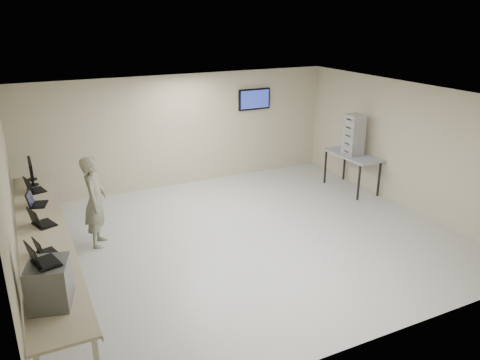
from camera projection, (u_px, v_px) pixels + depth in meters
name	position (u px, v px, depth m)	size (l,w,h in m)	color
room	(245.00, 169.00, 8.82)	(8.01, 7.01, 2.81)	silver
workbench	(44.00, 236.00, 7.48)	(0.76, 6.00, 0.90)	#C4B285
equipment_box	(50.00, 284.00, 5.52)	(0.46, 0.53, 0.55)	slate
laptop_on_box	(40.00, 259.00, 5.39)	(0.38, 0.41, 0.28)	black
laptop_0	(52.00, 274.00, 6.11)	(0.31, 0.37, 0.27)	black
laptop_1	(44.00, 250.00, 6.74)	(0.35, 0.38, 0.25)	black
laptop_2	(40.00, 221.00, 7.65)	(0.43, 0.46, 0.30)	black
laptop_3	(35.00, 202.00, 8.44)	(0.39, 0.43, 0.29)	black
laptop_4	(33.00, 188.00, 9.11)	(0.40, 0.43, 0.29)	black
monitor_near	(31.00, 172.00, 9.36)	(0.22, 0.49, 0.48)	black
monitor_far	(30.00, 167.00, 9.68)	(0.21, 0.46, 0.46)	black
soldier	(95.00, 201.00, 8.71)	(0.64, 0.42, 1.76)	gray
side_table	(352.00, 157.00, 11.50)	(0.71, 1.52, 0.91)	gray
storage_bins	(354.00, 135.00, 11.30)	(0.37, 0.42, 0.99)	#A9A9A9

